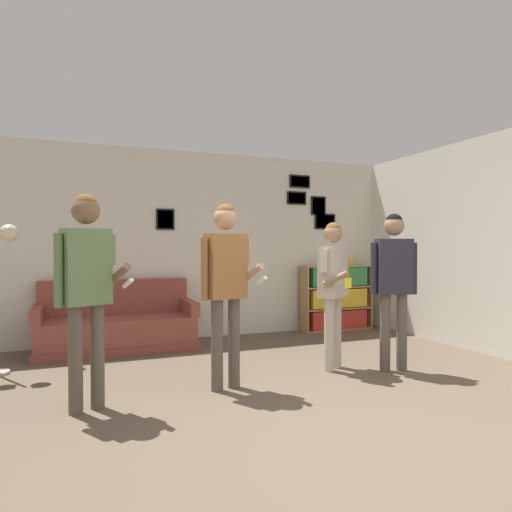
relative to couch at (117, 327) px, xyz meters
The scene contains 11 objects.
ground_plane 3.84m from the couch, 70.47° to the right, with size 20.00×20.00×0.00m, color brown.
wall_back 1.72m from the couch, 17.91° to the left, with size 8.24×0.08×2.70m.
wall_right 4.65m from the couch, 20.82° to the right, with size 0.06×6.39×2.70m.
couch is the anchor object (origin of this frame).
bookshelf 3.39m from the couch, ahead, with size 1.19×0.30×1.03m.
person_player_foreground_left 2.37m from the couch, 100.62° to the right, with size 0.58×0.42×1.75m.
person_player_foreground_center 2.35m from the couch, 68.89° to the right, with size 0.55×0.44×1.72m.
person_watcher_holding_cup 2.86m from the couch, 41.19° to the right, with size 0.42×0.56×1.59m.
person_spectator_near_bookshelf 3.48m from the couch, 38.67° to the right, with size 0.47×0.31×1.68m.
bottle_on_floor 0.94m from the couch, 120.67° to the right, with size 0.08×0.08×0.22m.
drinking_cup 3.73m from the couch, ahead, with size 0.08×0.08×0.12m.
Camera 1 is at (-1.77, -2.48, 1.32)m, focal length 32.00 mm.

